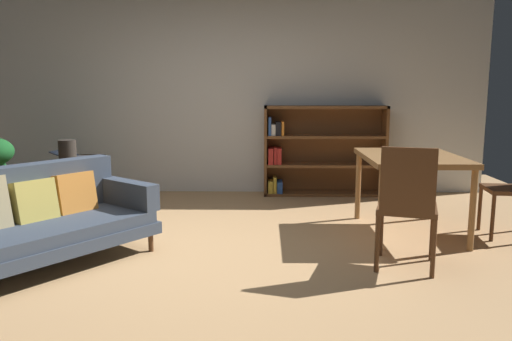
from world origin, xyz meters
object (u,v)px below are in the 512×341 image
at_px(open_laptop, 75,156).
at_px(dining_chair_near, 407,202).
at_px(bookshelf, 318,151).
at_px(dining_table, 411,163).
at_px(fabric_couch, 15,223).
at_px(media_console, 76,186).
at_px(desk_speaker, 67,152).

distance_m(open_laptop, dining_chair_near, 3.82).
relative_size(open_laptop, dining_chair_near, 0.50).
bearing_deg(bookshelf, dining_table, -69.19).
xyz_separation_m(fabric_couch, bookshelf, (2.62, 2.90, 0.20)).
distance_m(open_laptop, bookshelf, 3.03).
xyz_separation_m(fabric_couch, media_console, (-0.21, 1.82, -0.08)).
relative_size(open_laptop, bookshelf, 0.31).
xyz_separation_m(desk_speaker, dining_table, (3.50, -0.50, -0.04)).
bearing_deg(dining_chair_near, media_console, 151.33).
bearing_deg(open_laptop, fabric_couch, -82.18).
distance_m(open_laptop, desk_speaker, 0.46).
bearing_deg(bookshelf, desk_speaker, -154.69).
bearing_deg(desk_speaker, fabric_couch, -83.19).
xyz_separation_m(fabric_couch, dining_chair_near, (3.01, 0.06, 0.16)).
height_order(fabric_couch, desk_speaker, desk_speaker).
bearing_deg(media_console, dining_table, -11.95).
bearing_deg(open_laptop, dining_table, -14.50).
distance_m(fabric_couch, desk_speaker, 1.62).
bearing_deg(desk_speaker, open_laptop, 101.46).
height_order(fabric_couch, media_console, fabric_couch).
distance_m(fabric_couch, bookshelf, 3.92).
height_order(dining_table, dining_chair_near, dining_chair_near).
xyz_separation_m(dining_table, bookshelf, (-0.69, 1.82, -0.11)).
relative_size(dining_table, bookshelf, 0.75).
xyz_separation_m(desk_speaker, dining_chair_near, (3.20, -1.51, -0.19)).
xyz_separation_m(dining_chair_near, bookshelf, (-0.39, 2.84, 0.04)).
xyz_separation_m(media_console, dining_table, (3.53, -0.75, 0.39)).
xyz_separation_m(media_console, dining_chair_near, (3.22, -1.76, 0.24)).
distance_m(desk_speaker, dining_chair_near, 3.54).
height_order(dining_table, bookshelf, bookshelf).
bearing_deg(fabric_couch, dining_table, 18.00).
distance_m(fabric_couch, dining_table, 3.50).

